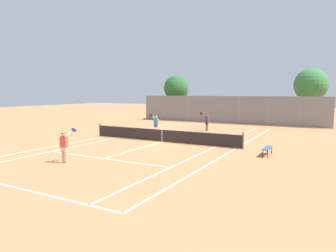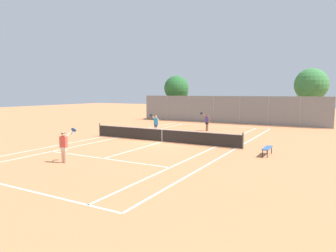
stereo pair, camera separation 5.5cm
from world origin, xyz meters
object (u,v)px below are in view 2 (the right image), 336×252
Objects in this scene: player_near_side at (64,145)px; player_far_right at (207,121)px; loose_tennis_ball_0 at (149,165)px; loose_tennis_ball_1 at (259,130)px; loose_tennis_ball_3 at (178,135)px; loose_tennis_ball_2 at (184,136)px; tree_behind_left at (177,89)px; player_far_left at (156,123)px; courtside_bench at (267,148)px; tennis_net at (162,135)px; tree_behind_right at (310,86)px.

player_near_side is 1.00× the size of player_far_right.
loose_tennis_ball_1 is (1.73, 16.93, 0.00)m from loose_tennis_ball_0.
loose_tennis_ball_1 is 1.00× the size of loose_tennis_ball_3.
tree_behind_left reaches higher than loose_tennis_ball_2.
player_far_left is 10.16m from loose_tennis_ball_1.
player_far_right is (3.17, 4.05, 0.00)m from player_far_left.
loose_tennis_ball_2 is (1.23, 11.61, -0.89)m from player_near_side.
courtside_bench reaches higher than loose_tennis_ball_2.
loose_tennis_ball_3 is at bearing 96.74° from tennis_net.
player_far_right is 26.88× the size of loose_tennis_ball_3.
loose_tennis_ball_1 is at bearing 72.28° from player_near_side.
tennis_net is at bearing -66.24° from tree_behind_left.
player_far_left is 2.39m from loose_tennis_ball_3.
loose_tennis_ball_0 is at bearing -60.47° from player_far_left.
loose_tennis_ball_0 is 0.04× the size of courtside_bench.
player_near_side reaches higher than tennis_net.
tree_behind_left is at bearing -174.34° from tree_behind_right.
loose_tennis_ball_3 is at bearing -62.46° from tree_behind_left.
loose_tennis_ball_0 is 26.29m from tree_behind_right.
courtside_bench reaches higher than loose_tennis_ball_1.
tree_behind_left is at bearing 117.54° from loose_tennis_ball_3.
loose_tennis_ball_3 is 0.04× the size of courtside_bench.
tree_behind_right is at bearing 66.50° from loose_tennis_ball_1.
loose_tennis_ball_1 is at bearing 65.06° from tennis_net.
courtside_bench is (4.61, 5.37, 0.38)m from loose_tennis_ball_0.
tennis_net is 1.90× the size of tree_behind_right.
player_near_side is 26.31m from tree_behind_left.
courtside_bench reaches higher than loose_tennis_ball_0.
player_near_side reaches higher than courtside_bench.
tennis_net reaches higher than loose_tennis_ball_1.
loose_tennis_ball_0 is 26.36m from tree_behind_left.
tree_behind_right reaches higher than tree_behind_left.
player_far_right is 0.30× the size of tree_behind_left.
loose_tennis_ball_0 is 7.09m from courtside_bench.
tennis_net is 7.78m from courtside_bench.
loose_tennis_ball_3 is at bearing -103.35° from player_far_right.
loose_tennis_ball_0 is 10.50m from loose_tennis_ball_2.
player_far_right is at bearing 76.65° from loose_tennis_ball_3.
player_far_left is 14.92m from tree_behind_left.
loose_tennis_ball_1 is 8.29m from loose_tennis_ball_2.
tree_behind_right is (5.40, 25.37, 4.31)m from loose_tennis_ball_0.
player_far_left is at bearing -125.92° from tree_behind_right.
player_far_right is at bearing 129.24° from courtside_bench.
player_near_side reaches higher than loose_tennis_ball_2.
player_far_left is at bearing -70.19° from tree_behind_left.
tennis_net is 6.76× the size of player_near_side.
loose_tennis_ball_3 is (2.21, 0.00, -0.89)m from player_far_left.
tennis_net is 181.82× the size of loose_tennis_ball_1.
loose_tennis_ball_0 is (3.07, -6.60, -0.48)m from tennis_net.
loose_tennis_ball_3 is at bearing -127.16° from loose_tennis_ball_1.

